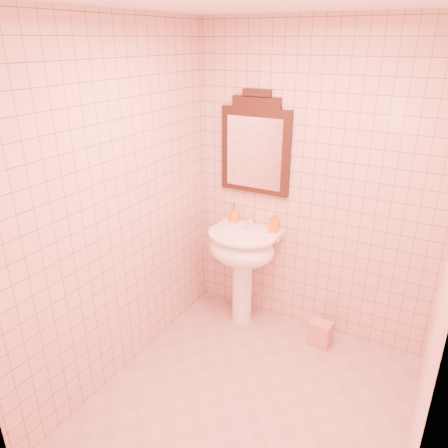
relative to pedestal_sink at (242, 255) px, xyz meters
The scene contains 8 objects.
floor 1.20m from the pedestal_sink, 60.70° to the right, with size 2.20×2.20×0.00m, color tan.
back_wall 0.80m from the pedestal_sink, 25.07° to the left, with size 2.00×0.02×2.50m, color #CFA490.
pedestal_sink is the anchor object (origin of this frame).
faucet 0.29m from the pedestal_sink, 90.00° to the left, with size 0.04×0.16×0.11m.
mirror 0.90m from the pedestal_sink, 90.00° to the left, with size 0.59×0.06×0.82m.
toothbrush_cup 0.35m from the pedestal_sink, 134.81° to the left, with size 0.08×0.08×0.19m.
soap_dispenser 0.38m from the pedestal_sink, 33.40° to the left, with size 0.08×0.08×0.17m, color orange.
towel 0.90m from the pedestal_sink, ahead, with size 0.18×0.12×0.22m, color tan.
Camera 1 is at (0.94, -2.07, 2.34)m, focal length 35.00 mm.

